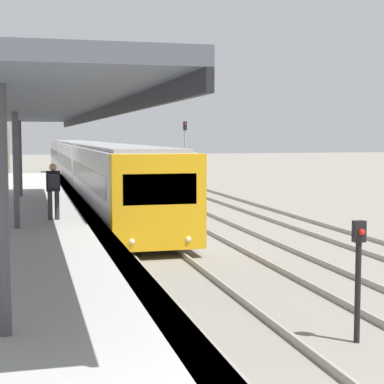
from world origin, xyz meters
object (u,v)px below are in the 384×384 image
signal_post_near (358,268)px  train_near (86,164)px  person_on_platform (53,187)px  signal_mast_far (185,143)px

signal_post_near → train_near: bearing=93.2°
train_near → signal_post_near: 31.61m
person_on_platform → train_near: train_near is taller
signal_post_near → signal_mast_far: size_ratio=0.45×
train_near → signal_post_near: size_ratio=22.72×
person_on_platform → signal_post_near: size_ratio=0.80×
person_on_platform → train_near: bearing=82.6°
signal_post_near → signal_mast_far: signal_mast_far is taller
train_near → signal_mast_far: size_ratio=10.18×
person_on_platform → signal_post_near: 10.76m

